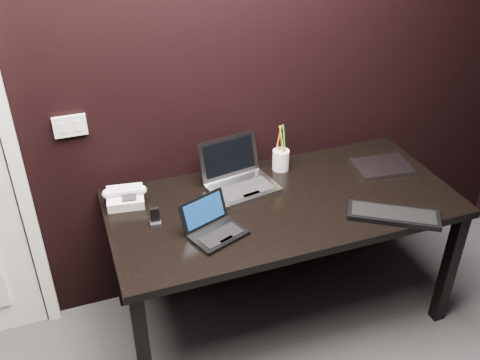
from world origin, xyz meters
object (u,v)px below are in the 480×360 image
object	(u,v)px
desk	(283,213)
desk_phone	(125,197)
closed_laptop	(382,166)
mobile_phone	(155,218)
netbook	(214,228)
pen_cup	(281,159)
ext_keyboard	(393,215)
silver_laptop	(239,179)

from	to	relation	value
desk	desk_phone	distance (m)	0.78
closed_laptop	mobile_phone	size ratio (longest dim) A/B	3.67
desk	netbook	world-z (taller)	netbook
desk	pen_cup	size ratio (longest dim) A/B	6.54
desk	desk_phone	world-z (taller)	desk_phone
desk_phone	closed_laptop	bearing A→B (deg)	-5.56
netbook	ext_keyboard	xyz separation A→B (m)	(0.82, -0.17, -0.02)
ext_keyboard	closed_laptop	size ratio (longest dim) A/B	1.36
ext_keyboard	pen_cup	world-z (taller)	pen_cup
desk	closed_laptop	distance (m)	0.64
mobile_phone	pen_cup	xyz separation A→B (m)	(0.74, 0.26, 0.03)
ext_keyboard	pen_cup	xyz separation A→B (m)	(-0.32, 0.58, 0.05)
netbook	closed_laptop	world-z (taller)	netbook
mobile_phone	desk_phone	bearing A→B (deg)	115.09
closed_laptop	pen_cup	world-z (taller)	pen_cup
mobile_phone	desk	bearing A→B (deg)	-2.11
ext_keyboard	pen_cup	bearing A→B (deg)	118.76
silver_laptop	ext_keyboard	xyz separation A→B (m)	(0.59, -0.49, -0.03)
desk	closed_laptop	bearing A→B (deg)	9.52
desk_phone	mobile_phone	size ratio (longest dim) A/B	2.48
desk	closed_laptop	world-z (taller)	closed_laptop
netbook	pen_cup	xyz separation A→B (m)	(0.50, 0.42, 0.03)
silver_laptop	closed_laptop	distance (m)	0.79
netbook	mobile_phone	bearing A→B (deg)	146.33
silver_laptop	closed_laptop	world-z (taller)	silver_laptop
netbook	desk_phone	world-z (taller)	netbook
netbook	silver_laptop	bearing A→B (deg)	54.04
desk_phone	netbook	bearing A→B (deg)	-47.90
desk	mobile_phone	xyz separation A→B (m)	(-0.63, 0.02, 0.11)
netbook	pen_cup	world-z (taller)	pen_cup
ext_keyboard	desk_phone	xyz separation A→B (m)	(-1.16, 0.54, 0.03)
desk_phone	desk	bearing A→B (deg)	-17.93
silver_laptop	desk_phone	world-z (taller)	silver_laptop
mobile_phone	silver_laptop	bearing A→B (deg)	19.91
ext_keyboard	desk_phone	distance (m)	1.27
ext_keyboard	closed_laptop	world-z (taller)	ext_keyboard
netbook	mobile_phone	size ratio (longest dim) A/B	3.41
pen_cup	mobile_phone	bearing A→B (deg)	-160.50
netbook	desk_phone	xyz separation A→B (m)	(-0.33, 0.37, 0.01)
silver_laptop	pen_cup	xyz separation A→B (m)	(0.27, 0.09, 0.02)
desk	netbook	xyz separation A→B (m)	(-0.40, -0.13, 0.11)
silver_laptop	mobile_phone	world-z (taller)	silver_laptop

